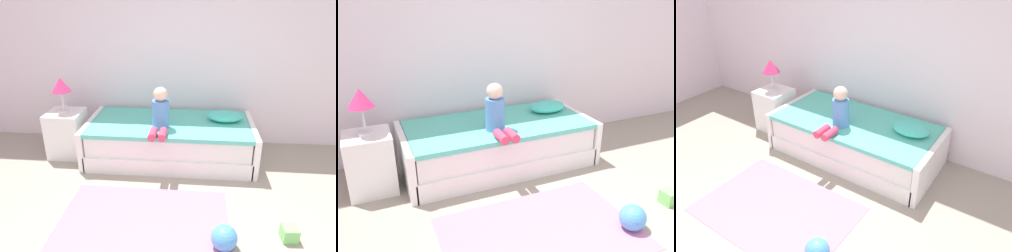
# 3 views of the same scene
# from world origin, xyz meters

# --- Properties ---
(wall_rear) EXTENTS (7.20, 0.10, 2.90)m
(wall_rear) POSITION_xyz_m (0.00, 2.60, 1.45)
(wall_rear) COLOR white
(wall_rear) RESTS_ON ground
(bed) EXTENTS (2.11, 1.00, 0.50)m
(bed) POSITION_xyz_m (-0.17, 2.00, 0.25)
(bed) COLOR white
(bed) RESTS_ON ground
(nightstand) EXTENTS (0.44, 0.44, 0.60)m
(nightstand) POSITION_xyz_m (-1.52, 1.96, 0.30)
(nightstand) COLOR white
(nightstand) RESTS_ON ground
(table_lamp) EXTENTS (0.24, 0.24, 0.45)m
(table_lamp) POSITION_xyz_m (-1.52, 1.96, 0.94)
(table_lamp) COLOR silver
(table_lamp) RESTS_ON nightstand
(child_figure) EXTENTS (0.20, 0.51, 0.50)m
(child_figure) POSITION_xyz_m (-0.27, 1.77, 0.70)
(child_figure) COLOR #598CD1
(child_figure) RESTS_ON bed
(pillow) EXTENTS (0.44, 0.30, 0.13)m
(pillow) POSITION_xyz_m (0.52, 2.10, 0.56)
(pillow) COLOR #4CCCBC
(pillow) RESTS_ON bed
(toy_ball) EXTENTS (0.22, 0.22, 0.22)m
(toy_ball) POSITION_xyz_m (0.42, 0.46, 0.11)
(toy_ball) COLOR #4C99E5
(toy_ball) RESTS_ON ground
(area_rug) EXTENTS (1.60, 1.10, 0.01)m
(area_rug) POSITION_xyz_m (-0.31, 0.70, 0.00)
(area_rug) COLOR pink
(area_rug) RESTS_ON ground
(toy_block) EXTENTS (0.14, 0.14, 0.13)m
(toy_block) POSITION_xyz_m (0.99, 0.61, 0.07)
(toy_block) COLOR #7FD872
(toy_block) RESTS_ON ground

